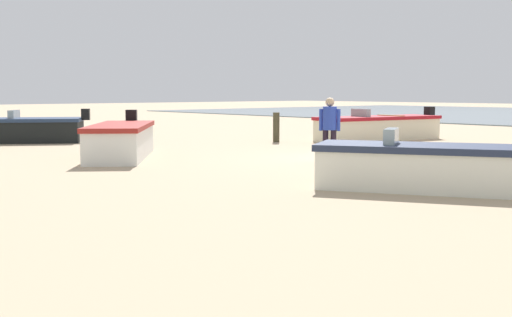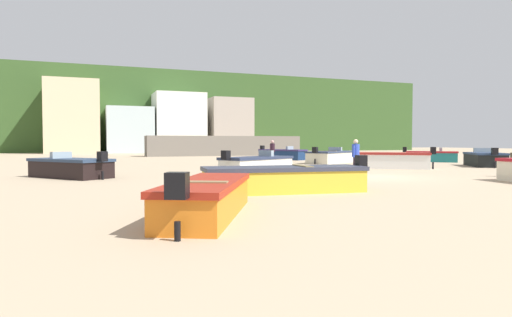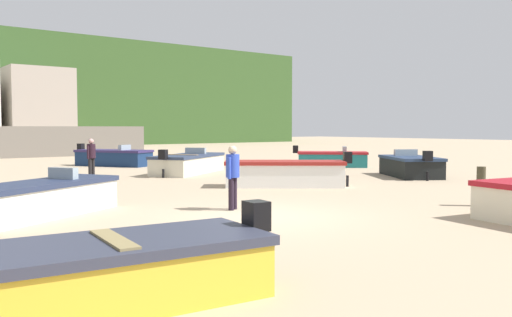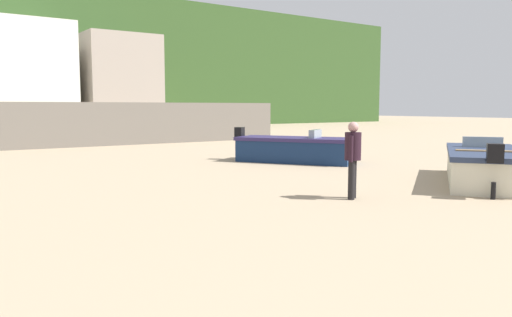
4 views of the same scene
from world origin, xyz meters
The scene contains 18 objects.
ground_plane centered at (0.00, 0.00, 0.00)m, with size 160.00×160.00×0.00m, color tan.
headland_hill centered at (0.00, 66.00, 6.24)m, with size 90.00×32.00×12.48m, color #325024.
harbor_pier centered at (2.49, 30.00, 1.08)m, with size 17.08×2.40×2.16m, color #6D665D.
townhouse_centre_left centered at (-13.63, 47.04, 4.85)m, with size 6.73×6.09×9.70m, color beige.
townhouse_centre centered at (-6.38, 46.95, 3.15)m, with size 6.21×5.89×6.30m, color #ADBEC1.
townhouse_centre_right centered at (0.52, 47.27, 4.25)m, with size 7.05×6.53×8.50m, color silver.
townhouse_right centered at (8.06, 47.32, 4.00)m, with size 6.13×6.63×8.01m, color #A29588.
boat_white_0 centered at (4.68, 4.44, 0.46)m, with size 4.15×3.64×1.22m.
boat_yellow_1 centered at (-5.70, -3.91, 0.39)m, with size 5.15×2.01×1.08m.
boat_cream_2 centered at (4.84, 11.39, 0.44)m, with size 4.83×4.10×1.17m.
boat_teal_3 centered at (12.85, 10.16, 0.42)m, with size 3.61×3.55×1.12m.
boat_navy_4 centered at (3.97, 17.85, 0.45)m, with size 3.47×4.30×1.19m.
boat_black_6 centered at (11.43, 4.17, 0.44)m, with size 3.34×3.84×1.17m.
boat_black_7 centered at (-11.95, 4.01, 0.42)m, with size 3.57×3.94×1.12m.
boat_orange_8 centered at (-8.89, -7.19, 0.37)m, with size 2.95×4.37×1.04m.
boat_white_9 centered at (-3.94, 3.08, 0.42)m, with size 4.13×3.19×1.14m.
beach_walker_foreground centered at (0.16, 1.18, 0.95)m, with size 0.50×0.47×1.62m.
beach_walker_distant centered at (0.46, 11.73, 0.95)m, with size 0.49×0.47×1.62m.
Camera 2 is at (-11.01, -15.62, 1.49)m, focal length 30.27 mm.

